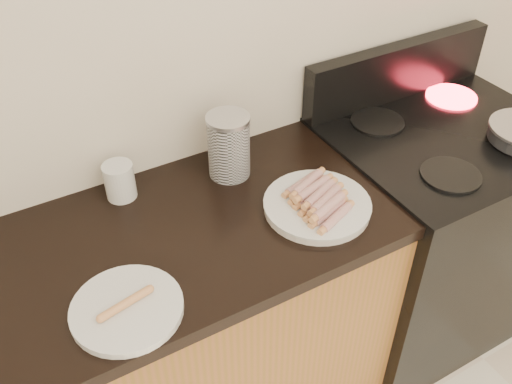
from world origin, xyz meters
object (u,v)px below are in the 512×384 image
side_plate (127,309)px  canister (229,146)px  main_plate (317,207)px  mug (120,181)px  stove (425,234)px

side_plate → canister: 0.58m
main_plate → side_plate: 0.59m
mug → stove: bearing=-13.1°
stove → canister: canister is taller
side_plate → canister: (0.45, 0.35, 0.09)m
stove → canister: bearing=165.7°
main_plate → side_plate: same height
stove → mug: size_ratio=8.45×
main_plate → side_plate: (-0.59, -0.08, -0.00)m
stove → main_plate: main_plate is taller
main_plate → mug: (-0.45, 0.33, 0.04)m
stove → main_plate: bearing=-171.8°
canister → mug: bearing=169.7°
main_plate → stove: bearing=8.2°
side_plate → mug: (0.13, 0.41, 0.04)m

